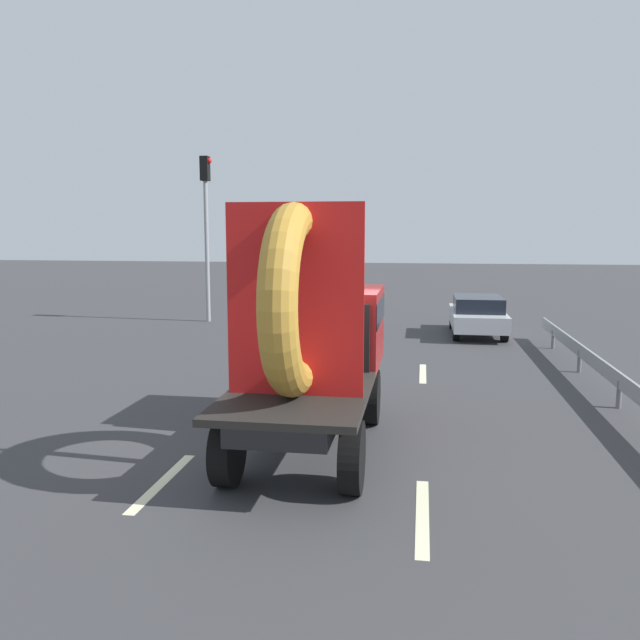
% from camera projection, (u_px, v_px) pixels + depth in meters
% --- Properties ---
extents(ground_plane, '(120.00, 120.00, 0.00)m').
position_uv_depth(ground_plane, '(302.00, 441.00, 10.64)').
color(ground_plane, '#38383A').
extents(flatbed_truck, '(2.02, 5.10, 3.83)m').
position_uv_depth(flatbed_truck, '(314.00, 335.00, 10.42)').
color(flatbed_truck, black).
rests_on(flatbed_truck, ground_plane).
extents(distant_sedan, '(1.71, 3.98, 1.30)m').
position_uv_depth(distant_sedan, '(477.00, 314.00, 21.37)').
color(distant_sedan, black).
rests_on(distant_sedan, ground_plane).
extents(traffic_light, '(0.42, 0.36, 6.20)m').
position_uv_depth(traffic_light, '(206.00, 216.00, 24.16)').
color(traffic_light, gray).
rests_on(traffic_light, ground_plane).
extents(guardrail, '(0.10, 13.05, 0.71)m').
position_uv_depth(guardrail, '(598.00, 365.00, 14.12)').
color(guardrail, gray).
rests_on(guardrail, ground_plane).
extents(lane_dash_left_near, '(0.16, 2.14, 0.01)m').
position_uv_depth(lane_dash_left_near, '(163.00, 482.00, 8.88)').
color(lane_dash_left_near, beige).
rests_on(lane_dash_left_near, ground_plane).
extents(lane_dash_left_far, '(0.16, 2.77, 0.01)m').
position_uv_depth(lane_dash_left_far, '(278.00, 371.00, 15.94)').
color(lane_dash_left_far, beige).
rests_on(lane_dash_left_far, ground_plane).
extents(lane_dash_right_near, '(0.16, 2.19, 0.01)m').
position_uv_depth(lane_dash_right_near, '(422.00, 515.00, 7.83)').
color(lane_dash_right_near, beige).
rests_on(lane_dash_right_near, ground_plane).
extents(lane_dash_right_far, '(0.16, 2.14, 0.01)m').
position_uv_depth(lane_dash_right_far, '(423.00, 373.00, 15.65)').
color(lane_dash_right_far, beige).
rests_on(lane_dash_right_far, ground_plane).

